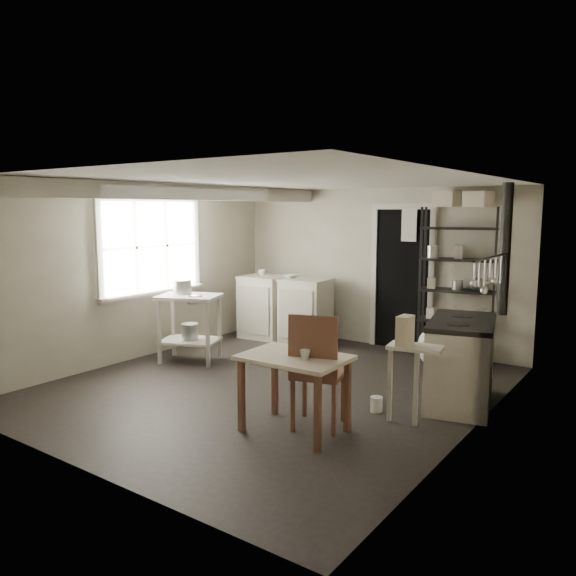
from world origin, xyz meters
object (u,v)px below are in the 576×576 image
Objects in this scene: base_cabinets at (285,310)px; stove at (461,362)px; stockpot at (182,290)px; shelf_rack at (457,290)px; work_table at (294,391)px; prep_table at (190,332)px; flour_sack at (434,348)px; chair at (319,375)px.

base_cabinets is 1.31× the size of stove.
stockpot is 0.13× the size of shelf_rack.
work_table is (-0.98, -1.60, -0.06)m from stove.
shelf_rack is (2.85, 2.07, 0.55)m from prep_table.
stove is (3.17, -1.31, -0.02)m from base_cabinets.
prep_table is 2.74m from work_table.
prep_table is 3.49m from stove.
prep_table is at bearing 173.82° from stove.
stove is at bearing -28.21° from base_cabinets.
work_table is at bearing -134.98° from stove.
flour_sack is at bearing -8.95° from base_cabinets.
base_cabinets reaches higher than stove.
stockpot reaches higher than stove.
shelf_rack is 3.30m from work_table.
stockpot is 0.18× the size of base_cabinets.
base_cabinets is at bearing 80.52° from prep_table.
chair is (-0.26, -2.99, -0.47)m from shelf_rack.
stove reaches higher than work_table.
stove is (0.61, -1.63, -0.51)m from shelf_rack.
stockpot is 0.52× the size of flour_sack.
prep_table is at bearing 143.19° from chair.
stockpot reaches higher than work_table.
stockpot is 0.23× the size of stove.
work_table is at bearing -109.21° from shelf_rack.
flour_sack is at bearing -116.84° from shelf_rack.
base_cabinets is 2.45m from flour_sack.
shelf_rack is at bearing 83.52° from work_table.
chair is at bearing -19.51° from prep_table.
base_cabinets is at bearing 113.49° from chair.
flour_sack is (2.44, -0.13, -0.22)m from base_cabinets.
shelf_rack is at bearing 67.75° from chair.
stove is at bearing 6.40° from stockpot.
stove is 1.88m from work_table.
prep_table reaches higher than flour_sack.
chair is (2.59, -0.92, 0.08)m from prep_table.
work_table reaches higher than flour_sack.
base_cabinets is 0.72× the size of shelf_rack.
stove reaches higher than flour_sack.
shelf_rack is 3.04m from chair.
stockpot reaches higher than chair.
prep_table is 3.18m from flour_sack.
chair is 2.15× the size of flour_sack.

